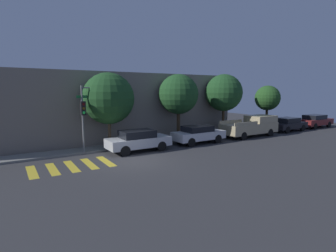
{
  "coord_description": "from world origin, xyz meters",
  "views": [
    {
      "loc": [
        -6.35,
        -14.04,
        4.2
      ],
      "look_at": [
        3.78,
        2.1,
        1.6
      ],
      "focal_mm": 28.0,
      "sensor_mm": 36.0,
      "label": 1
    }
  ],
  "objects_px": {
    "tree_near_corner": "(109,99)",
    "pickup_truck": "(251,126)",
    "traffic_light_pole": "(91,106)",
    "sedan_tail_of_row": "(315,121)",
    "tree_far_end": "(224,93)",
    "tree_behind_truck": "(267,98)",
    "sedan_far_end": "(288,124)",
    "sedan_middle": "(198,134)",
    "tree_midblock": "(179,94)",
    "sedan_near_corner": "(138,140)"
  },
  "relations": [
    {
      "from": "tree_near_corner",
      "to": "pickup_truck",
      "type": "bearing_deg",
      "value": -8.86
    },
    {
      "from": "traffic_light_pole",
      "to": "pickup_truck",
      "type": "distance_m",
      "value": 14.58
    },
    {
      "from": "sedan_tail_of_row",
      "to": "tree_near_corner",
      "type": "height_order",
      "value": "tree_near_corner"
    },
    {
      "from": "tree_far_end",
      "to": "tree_behind_truck",
      "type": "relative_size",
      "value": 1.21
    },
    {
      "from": "traffic_light_pole",
      "to": "sedan_far_end",
      "type": "bearing_deg",
      "value": -3.64
    },
    {
      "from": "tree_behind_truck",
      "to": "tree_near_corner",
      "type": "bearing_deg",
      "value": -180.0
    },
    {
      "from": "tree_behind_truck",
      "to": "pickup_truck",
      "type": "bearing_deg",
      "value": -157.06
    },
    {
      "from": "sedan_middle",
      "to": "tree_midblock",
      "type": "relative_size",
      "value": 0.77
    },
    {
      "from": "traffic_light_pole",
      "to": "sedan_near_corner",
      "type": "bearing_deg",
      "value": -23.97
    },
    {
      "from": "pickup_truck",
      "to": "tree_behind_truck",
      "type": "relative_size",
      "value": 1.2
    },
    {
      "from": "sedan_middle",
      "to": "tree_behind_truck",
      "type": "height_order",
      "value": "tree_behind_truck"
    },
    {
      "from": "tree_near_corner",
      "to": "tree_midblock",
      "type": "relative_size",
      "value": 0.99
    },
    {
      "from": "traffic_light_pole",
      "to": "sedan_middle",
      "type": "xyz_separation_m",
      "value": [
        8.11,
        -1.27,
        -2.42
      ]
    },
    {
      "from": "pickup_truck",
      "to": "tree_far_end",
      "type": "distance_m",
      "value": 3.99
    },
    {
      "from": "traffic_light_pole",
      "to": "tree_near_corner",
      "type": "xyz_separation_m",
      "value": [
        1.51,
        0.74,
        0.45
      ]
    },
    {
      "from": "sedan_middle",
      "to": "tree_behind_truck",
      "type": "xyz_separation_m",
      "value": [
        10.97,
        2.0,
        2.62
      ]
    },
    {
      "from": "sedan_far_end",
      "to": "tree_midblock",
      "type": "distance_m",
      "value": 12.88
    },
    {
      "from": "sedan_middle",
      "to": "tree_near_corner",
      "type": "height_order",
      "value": "tree_near_corner"
    },
    {
      "from": "traffic_light_pole",
      "to": "tree_far_end",
      "type": "height_order",
      "value": "tree_far_end"
    },
    {
      "from": "sedan_near_corner",
      "to": "sedan_far_end",
      "type": "height_order",
      "value": "sedan_near_corner"
    },
    {
      "from": "sedan_tail_of_row",
      "to": "tree_near_corner",
      "type": "bearing_deg",
      "value": 175.13
    },
    {
      "from": "tree_near_corner",
      "to": "tree_far_end",
      "type": "distance_m",
      "value": 11.2
    },
    {
      "from": "sedan_near_corner",
      "to": "pickup_truck",
      "type": "xyz_separation_m",
      "value": [
        11.5,
        0.0,
        0.16
      ]
    },
    {
      "from": "tree_far_end",
      "to": "tree_midblock",
      "type": "bearing_deg",
      "value": 180.0
    },
    {
      "from": "sedan_middle",
      "to": "sedan_far_end",
      "type": "distance_m",
      "value": 11.77
    },
    {
      "from": "traffic_light_pole",
      "to": "tree_behind_truck",
      "type": "height_order",
      "value": "tree_behind_truck"
    },
    {
      "from": "sedan_middle",
      "to": "pickup_truck",
      "type": "bearing_deg",
      "value": 0.0
    },
    {
      "from": "sedan_far_end",
      "to": "pickup_truck",
      "type": "bearing_deg",
      "value": 180.0
    },
    {
      "from": "sedan_near_corner",
      "to": "pickup_truck",
      "type": "distance_m",
      "value": 11.5
    },
    {
      "from": "sedan_tail_of_row",
      "to": "sedan_far_end",
      "type": "bearing_deg",
      "value": -180.0
    },
    {
      "from": "sedan_near_corner",
      "to": "tree_near_corner",
      "type": "bearing_deg",
      "value": 123.86
    },
    {
      "from": "tree_behind_truck",
      "to": "sedan_middle",
      "type": "bearing_deg",
      "value": -169.66
    },
    {
      "from": "tree_midblock",
      "to": "tree_far_end",
      "type": "distance_m",
      "value": 5.15
    },
    {
      "from": "tree_near_corner",
      "to": "sedan_far_end",
      "type": "bearing_deg",
      "value": -6.21
    },
    {
      "from": "sedan_far_end",
      "to": "sedan_tail_of_row",
      "type": "relative_size",
      "value": 0.91
    },
    {
      "from": "sedan_far_end",
      "to": "sedan_near_corner",
      "type": "bearing_deg",
      "value": 180.0
    },
    {
      "from": "tree_near_corner",
      "to": "tree_behind_truck",
      "type": "xyz_separation_m",
      "value": [
        17.58,
        0.0,
        -0.24
      ]
    },
    {
      "from": "pickup_truck",
      "to": "sedan_tail_of_row",
      "type": "distance_m",
      "value": 10.62
    },
    {
      "from": "tree_midblock",
      "to": "sedan_near_corner",
      "type": "bearing_deg",
      "value": -156.96
    },
    {
      "from": "traffic_light_pole",
      "to": "pickup_truck",
      "type": "bearing_deg",
      "value": -5.04
    },
    {
      "from": "pickup_truck",
      "to": "tree_near_corner",
      "type": "relative_size",
      "value": 1.04
    },
    {
      "from": "sedan_tail_of_row",
      "to": "tree_far_end",
      "type": "height_order",
      "value": "tree_far_end"
    },
    {
      "from": "pickup_truck",
      "to": "tree_midblock",
      "type": "bearing_deg",
      "value": 163.59
    },
    {
      "from": "traffic_light_pole",
      "to": "sedan_far_end",
      "type": "height_order",
      "value": "traffic_light_pole"
    },
    {
      "from": "pickup_truck",
      "to": "sedan_tail_of_row",
      "type": "bearing_deg",
      "value": 0.0
    },
    {
      "from": "sedan_far_end",
      "to": "tree_near_corner",
      "type": "relative_size",
      "value": 0.77
    },
    {
      "from": "pickup_truck",
      "to": "sedan_far_end",
      "type": "relative_size",
      "value": 1.34
    },
    {
      "from": "traffic_light_pole",
      "to": "sedan_far_end",
      "type": "relative_size",
      "value": 1.07
    },
    {
      "from": "sedan_middle",
      "to": "tree_near_corner",
      "type": "distance_m",
      "value": 7.47
    },
    {
      "from": "tree_far_end",
      "to": "tree_behind_truck",
      "type": "height_order",
      "value": "tree_far_end"
    }
  ]
}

